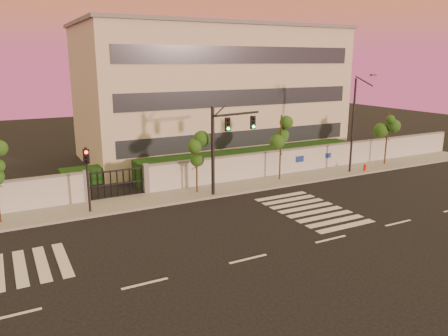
# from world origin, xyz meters

# --- Properties ---
(ground) EXTENTS (120.00, 120.00, 0.00)m
(ground) POSITION_xyz_m (0.00, 0.00, 0.00)
(ground) COLOR black
(ground) RESTS_ON ground
(sidewalk) EXTENTS (60.00, 3.00, 0.15)m
(sidewalk) POSITION_xyz_m (0.00, 10.50, 0.07)
(sidewalk) COLOR gray
(sidewalk) RESTS_ON ground
(perimeter_wall) EXTENTS (60.00, 0.36, 2.20)m
(perimeter_wall) POSITION_xyz_m (0.10, 12.00, 1.07)
(perimeter_wall) COLOR #B9BCC1
(perimeter_wall) RESTS_ON ground
(hedge_row) EXTENTS (41.00, 4.25, 1.80)m
(hedge_row) POSITION_xyz_m (1.17, 14.74, 0.82)
(hedge_row) COLOR #103814
(hedge_row) RESTS_ON ground
(institutional_building) EXTENTS (24.40, 12.40, 12.25)m
(institutional_building) POSITION_xyz_m (9.00, 21.99, 6.16)
(institutional_building) COLOR beige
(institutional_building) RESTS_ON ground
(road_markings) EXTENTS (57.00, 7.62, 0.02)m
(road_markings) POSITION_xyz_m (-1.58, 3.76, 0.01)
(road_markings) COLOR silver
(road_markings) RESTS_ON ground
(street_tree_d) EXTENTS (1.47, 1.17, 4.19)m
(street_tree_d) POSITION_xyz_m (2.17, 10.52, 3.09)
(street_tree_d) COLOR #382314
(street_tree_d) RESTS_ON ground
(street_tree_e) EXTENTS (1.53, 1.22, 5.11)m
(street_tree_e) POSITION_xyz_m (9.18, 10.61, 3.76)
(street_tree_e) COLOR #382314
(street_tree_e) RESTS_ON ground
(street_tree_f) EXTENTS (1.59, 1.26, 4.83)m
(street_tree_f) POSITION_xyz_m (20.46, 10.60, 3.56)
(street_tree_f) COLOR #382314
(street_tree_f) RESTS_ON ground
(traffic_signal_main) EXTENTS (3.86, 0.89, 6.14)m
(traffic_signal_main) POSITION_xyz_m (3.67, 9.47, 3.88)
(traffic_signal_main) COLOR black
(traffic_signal_main) RESTS_ON ground
(traffic_signal_secondary) EXTENTS (0.32, 0.32, 4.11)m
(traffic_signal_secondary) POSITION_xyz_m (-5.26, 9.82, 2.61)
(traffic_signal_secondary) COLOR black
(traffic_signal_secondary) RESTS_ON ground
(streetlight_east) EXTENTS (0.48, 1.94, 8.06)m
(streetlight_east) POSITION_xyz_m (15.68, 9.74, 4.36)
(streetlight_east) COLOR black
(streetlight_east) RESTS_ON ground
(fire_hydrant) EXTENTS (0.27, 0.27, 0.71)m
(fire_hydrant) POSITION_xyz_m (16.98, 9.52, 0.36)
(fire_hydrant) COLOR red
(fire_hydrant) RESTS_ON ground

